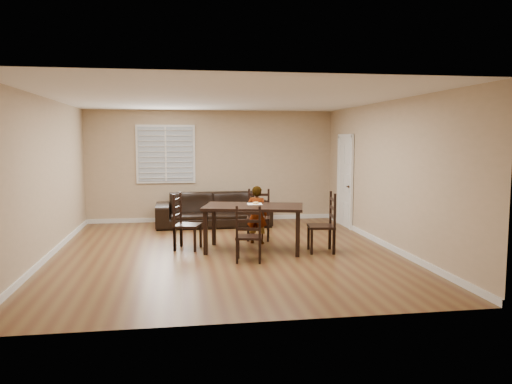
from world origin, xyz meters
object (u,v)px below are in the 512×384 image
chair_near (259,216)px  chair_right (328,225)px  chair_left (181,224)px  sofa (213,210)px  donut (256,203)px  child (257,215)px  chair_far (248,237)px  dining_table (254,210)px

chair_near → chair_right: size_ratio=0.94×
chair_left → sofa: bearing=-0.3°
donut → chair_left: bearing=173.8°
chair_left → sofa: size_ratio=0.39×
child → chair_near: bearing=-78.7°
chair_far → chair_right: bearing=-148.7°
child → sofa: bearing=-46.9°
dining_table → donut: (0.07, 0.19, 0.11)m
chair_far → sofa: size_ratio=0.36×
chair_far → child: 1.55m
dining_table → chair_near: size_ratio=1.93×
chair_far → chair_near: bearing=-93.4°
chair_right → child: child is taller
chair_far → donut: size_ratio=8.43×
dining_table → chair_left: (-1.29, 0.33, -0.27)m
dining_table → chair_right: chair_right is taller
chair_near → chair_far: bearing=-92.2°
dining_table → chair_far: bearing=-89.5°
chair_left → dining_table: bearing=-87.2°
chair_near → donut: size_ratio=9.03×
chair_right → dining_table: bearing=-96.3°
donut → sofa: donut is taller
dining_table → chair_far: chair_far is taller
chair_near → dining_table: bearing=-92.3°
chair_right → chair_near: bearing=-136.2°
chair_far → donut: chair_far is taller
child → dining_table: bearing=100.6°
chair_right → sofa: 3.52m
dining_table → chair_near: bearing=90.3°
chair_near → chair_far: chair_near is taller
dining_table → chair_right: size_ratio=1.81×
chair_far → chair_left: (-1.07, 1.22, 0.04)m
dining_table → child: size_ratio=1.74×
chair_far → sofa: bearing=-74.5°
donut → child: bearing=78.6°
chair_near → donut: (-0.20, -0.89, 0.39)m
chair_far → dining_table: bearing=-93.3°
dining_table → chair_far: 0.96m
chair_left → chair_right: (2.58, -0.65, 0.02)m
donut → chair_far: bearing=-105.0°
chair_far → child: (0.37, 1.50, 0.13)m
donut → chair_near: bearing=77.5°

